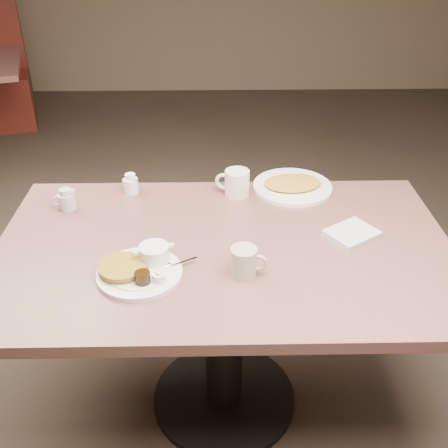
{
  "coord_description": "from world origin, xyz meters",
  "views": [
    {
      "loc": [
        -0.03,
        -1.42,
        1.72
      ],
      "look_at": [
        0.0,
        0.02,
        0.82
      ],
      "focal_mm": 42.11,
      "sensor_mm": 36.0,
      "label": 1
    }
  ],
  "objects_px": {
    "coffee_mug_far": "(236,183)",
    "hash_plate": "(292,185)",
    "diner_table": "(224,286)",
    "coffee_mug_near": "(245,261)",
    "creamer_left": "(66,200)",
    "main_plate": "(140,267)",
    "creamer_right": "(131,184)"
  },
  "relations": [
    {
      "from": "main_plate",
      "to": "hash_plate",
      "type": "xyz_separation_m",
      "value": [
        0.53,
        0.54,
        -0.01
      ]
    },
    {
      "from": "coffee_mug_near",
      "to": "coffee_mug_far",
      "type": "distance_m",
      "value": 0.5
    },
    {
      "from": "coffee_mug_far",
      "to": "coffee_mug_near",
      "type": "bearing_deg",
      "value": -89.32
    },
    {
      "from": "main_plate",
      "to": "coffee_mug_near",
      "type": "xyz_separation_m",
      "value": [
        0.31,
        -0.01,
        0.02
      ]
    },
    {
      "from": "coffee_mug_far",
      "to": "creamer_left",
      "type": "bearing_deg",
      "value": -171.21
    },
    {
      "from": "main_plate",
      "to": "coffee_mug_far",
      "type": "height_order",
      "value": "coffee_mug_far"
    },
    {
      "from": "diner_table",
      "to": "creamer_right",
      "type": "xyz_separation_m",
      "value": [
        -0.35,
        0.37,
        0.21
      ]
    },
    {
      "from": "coffee_mug_near",
      "to": "hash_plate",
      "type": "bearing_deg",
      "value": 68.27
    },
    {
      "from": "diner_table",
      "to": "hash_plate",
      "type": "relative_size",
      "value": 4.35
    },
    {
      "from": "diner_table",
      "to": "coffee_mug_near",
      "type": "bearing_deg",
      "value": -69.23
    },
    {
      "from": "main_plate",
      "to": "coffee_mug_far",
      "type": "xyz_separation_m",
      "value": [
        0.31,
        0.49,
        0.03
      ]
    },
    {
      "from": "coffee_mug_far",
      "to": "hash_plate",
      "type": "height_order",
      "value": "coffee_mug_far"
    },
    {
      "from": "creamer_right",
      "to": "hash_plate",
      "type": "relative_size",
      "value": 0.23
    },
    {
      "from": "main_plate",
      "to": "creamer_left",
      "type": "height_order",
      "value": "creamer_left"
    },
    {
      "from": "diner_table",
      "to": "creamer_right",
      "type": "bearing_deg",
      "value": 133.61
    },
    {
      "from": "coffee_mug_near",
      "to": "creamer_left",
      "type": "xyz_separation_m",
      "value": [
        -0.63,
        0.4,
        -0.01
      ]
    },
    {
      "from": "main_plate",
      "to": "coffee_mug_near",
      "type": "height_order",
      "value": "coffee_mug_near"
    },
    {
      "from": "main_plate",
      "to": "hash_plate",
      "type": "distance_m",
      "value": 0.75
    },
    {
      "from": "coffee_mug_far",
      "to": "hash_plate",
      "type": "xyz_separation_m",
      "value": [
        0.22,
        0.04,
        -0.04
      ]
    },
    {
      "from": "coffee_mug_near",
      "to": "creamer_left",
      "type": "height_order",
      "value": "coffee_mug_near"
    },
    {
      "from": "main_plate",
      "to": "coffee_mug_far",
      "type": "bearing_deg",
      "value": 57.89
    },
    {
      "from": "diner_table",
      "to": "hash_plate",
      "type": "distance_m",
      "value": 0.51
    },
    {
      "from": "diner_table",
      "to": "coffee_mug_far",
      "type": "distance_m",
      "value": 0.41
    },
    {
      "from": "coffee_mug_near",
      "to": "coffee_mug_far",
      "type": "xyz_separation_m",
      "value": [
        -0.01,
        0.5,
        0.0
      ]
    },
    {
      "from": "diner_table",
      "to": "coffee_mug_near",
      "type": "distance_m",
      "value": 0.27
    },
    {
      "from": "creamer_left",
      "to": "hash_plate",
      "type": "xyz_separation_m",
      "value": [
        0.84,
        0.14,
        -0.02
      ]
    },
    {
      "from": "diner_table",
      "to": "coffee_mug_near",
      "type": "xyz_separation_m",
      "value": [
        0.06,
        -0.15,
        0.22
      ]
    },
    {
      "from": "coffee_mug_far",
      "to": "creamer_left",
      "type": "xyz_separation_m",
      "value": [
        -0.62,
        -0.1,
        -0.01
      ]
    },
    {
      "from": "diner_table",
      "to": "creamer_left",
      "type": "xyz_separation_m",
      "value": [
        -0.57,
        0.25,
        0.21
      ]
    },
    {
      "from": "coffee_mug_far",
      "to": "creamer_right",
      "type": "xyz_separation_m",
      "value": [
        -0.4,
        0.02,
        -0.01
      ]
    },
    {
      "from": "diner_table",
      "to": "main_plate",
      "type": "distance_m",
      "value": 0.35
    },
    {
      "from": "main_plate",
      "to": "coffee_mug_near",
      "type": "relative_size",
      "value": 2.85
    }
  ]
}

